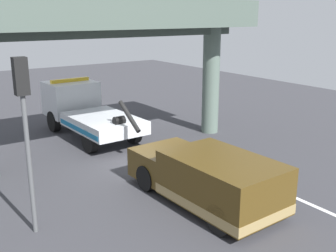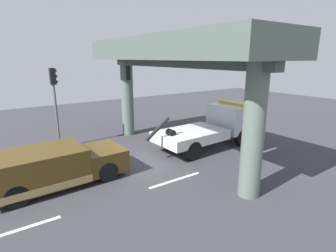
% 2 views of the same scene
% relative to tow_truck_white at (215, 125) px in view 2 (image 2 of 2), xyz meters
% --- Properties ---
extents(ground_plane, '(60.00, 40.00, 0.10)m').
position_rel_tow_truck_white_xyz_m(ground_plane, '(-4.76, -0.03, -1.25)').
color(ground_plane, '#38383D').
extents(lane_stripe_west, '(2.60, 0.16, 0.01)m').
position_rel_tow_truck_white_xyz_m(lane_stripe_west, '(-10.76, -2.49, -1.20)').
color(lane_stripe_west, silver).
rests_on(lane_stripe_west, ground).
extents(lane_stripe_mid, '(2.60, 0.16, 0.01)m').
position_rel_tow_truck_white_xyz_m(lane_stripe_mid, '(-4.76, -2.49, -1.20)').
color(lane_stripe_mid, silver).
rests_on(lane_stripe_mid, ground).
extents(lane_stripe_east, '(2.60, 0.16, 0.01)m').
position_rel_tow_truck_white_xyz_m(lane_stripe_east, '(1.24, -2.49, -1.20)').
color(lane_stripe_east, silver).
rests_on(lane_stripe_east, ground).
extents(tow_truck_white, '(7.29, 2.60, 2.46)m').
position_rel_tow_truck_white_xyz_m(tow_truck_white, '(0.00, 0.00, 0.00)').
color(tow_truck_white, silver).
rests_on(tow_truck_white, ground).
extents(towed_van_green, '(5.27, 2.37, 1.58)m').
position_rel_tow_truck_white_xyz_m(towed_van_green, '(-9.04, -0.03, -0.42)').
color(towed_van_green, '#4C3814').
rests_on(towed_van_green, ground).
extents(overpass_structure, '(3.60, 12.09, 6.06)m').
position_rel_tow_truck_white_xyz_m(overpass_structure, '(-3.19, -0.03, 3.94)').
color(overpass_structure, '#596B60').
rests_on(overpass_structure, ground).
extents(traffic_light_near, '(0.39, 0.32, 4.54)m').
position_rel_tow_truck_white_xyz_m(traffic_light_near, '(-7.74, 4.77, 2.10)').
color(traffic_light_near, '#515456').
rests_on(traffic_light_near, ground).
extents(traffic_light_far, '(0.39, 0.32, 4.58)m').
position_rel_tow_truck_white_xyz_m(traffic_light_far, '(-3.24, 4.77, 2.12)').
color(traffic_light_far, '#515456').
rests_on(traffic_light_far, ground).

